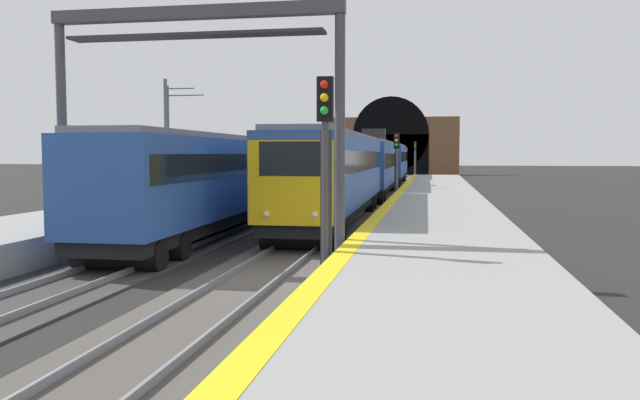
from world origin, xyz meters
TOP-DOWN VIEW (x-y plane):
  - ground_plane at (0.00, 0.00)m, footprint 320.00×320.00m
  - platform_right at (0.00, -4.67)m, footprint 112.00×4.97m
  - platform_right_edge_strip at (0.00, -2.44)m, footprint 112.00×0.50m
  - track_main_line at (0.00, 0.00)m, footprint 160.00×3.09m
  - track_adjacent_line at (0.00, 4.22)m, footprint 160.00×3.00m
  - train_main_approaching at (32.87, -0.00)m, footprint 57.98×3.07m
  - train_adjacent_platform at (18.56, 4.22)m, footprint 38.09×3.13m
  - railway_signal_near at (-0.59, -1.96)m, footprint 0.39×0.38m
  - railway_signal_mid at (28.32, -1.96)m, footprint 0.39×0.38m
  - railway_signal_far at (70.79, -1.96)m, footprint 0.39×0.38m
  - overhead_signal_gantry at (1.59, 2.11)m, footprint 0.70×8.48m
  - tunnel_portal at (83.87, 2.11)m, footprint 2.54×20.53m
  - catenary_mast_near at (21.97, 11.73)m, footprint 0.22×2.47m
  - catenary_mast_far at (21.72, 11.75)m, footprint 0.22×1.97m

SIDE VIEW (x-z plane):
  - ground_plane at x=0.00m, z-range 0.00..0.00m
  - track_main_line at x=0.00m, z-range -0.06..0.15m
  - track_adjacent_line at x=0.00m, z-range -0.06..0.15m
  - platform_right at x=0.00m, z-range 0.00..0.92m
  - platform_right_edge_strip at x=0.00m, z-range 0.92..0.93m
  - train_adjacent_platform at x=18.56m, z-range 0.29..4.28m
  - train_main_approaching at x=32.87m, z-range -0.15..4.94m
  - railway_signal_mid at x=28.32m, z-range 0.52..5.15m
  - railway_signal_far at x=70.79m, z-range 0.53..5.38m
  - railway_signal_near at x=-0.59m, z-range 0.54..5.61m
  - catenary_mast_near at x=21.97m, z-range 0.13..7.54m
  - catenary_mast_far at x=21.72m, z-range 0.10..7.91m
  - tunnel_portal at x=83.87m, z-range -1.52..10.37m
  - overhead_signal_gantry at x=1.59m, z-range 1.83..9.17m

